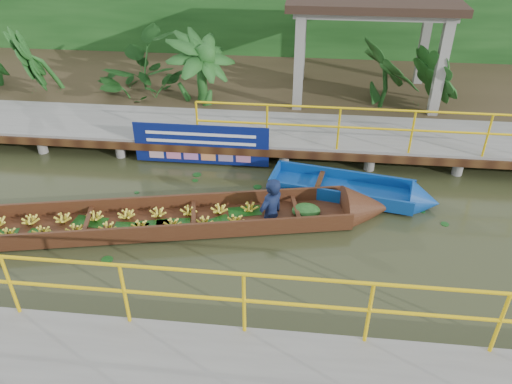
# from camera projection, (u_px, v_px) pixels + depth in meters

# --- Properties ---
(ground) EXTENTS (80.00, 80.00, 0.00)m
(ground) POSITION_uv_depth(u_px,v_px,m) (224.00, 230.00, 9.72)
(ground) COLOR #2D3219
(ground) RESTS_ON ground
(land_strip) EXTENTS (30.00, 8.00, 0.45)m
(land_strip) POSITION_uv_depth(u_px,v_px,m) (262.00, 84.00, 15.89)
(land_strip) COLOR #372D1B
(land_strip) RESTS_ON ground
(far_dock) EXTENTS (16.00, 2.06, 1.66)m
(far_dock) POSITION_uv_depth(u_px,v_px,m) (247.00, 132.00, 12.33)
(far_dock) COLOR slate
(far_dock) RESTS_ON ground
(pavilion) EXTENTS (4.40, 3.00, 3.00)m
(pavilion) POSITION_uv_depth(u_px,v_px,m) (370.00, 10.00, 13.21)
(pavilion) COLOR slate
(pavilion) RESTS_ON ground
(foliage_backdrop) EXTENTS (30.00, 0.80, 4.00)m
(foliage_backdrop) POSITION_uv_depth(u_px,v_px,m) (269.00, 8.00, 17.03)
(foliage_backdrop) COLOR #153E13
(foliage_backdrop) RESTS_ON ground
(vendor_boat) EXTENTS (10.07, 3.05, 2.13)m
(vendor_boat) POSITION_uv_depth(u_px,v_px,m) (156.00, 217.00, 9.69)
(vendor_boat) COLOR #3C1C10
(vendor_boat) RESTS_ON ground
(moored_blue_boat) EXTENTS (3.63, 1.53, 0.84)m
(moored_blue_boat) POSITION_uv_depth(u_px,v_px,m) (382.00, 195.00, 10.49)
(moored_blue_boat) COLOR navy
(moored_blue_boat) RESTS_ON ground
(blue_banner) EXTENTS (3.17, 0.04, 0.99)m
(blue_banner) POSITION_uv_depth(u_px,v_px,m) (201.00, 144.00, 11.58)
(blue_banner) COLOR navy
(blue_banner) RESTS_ON ground
(tropical_plants) EXTENTS (14.28, 1.28, 1.60)m
(tropical_plants) POSITION_uv_depth(u_px,v_px,m) (191.00, 74.00, 13.65)
(tropical_plants) COLOR #153E13
(tropical_plants) RESTS_ON ground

